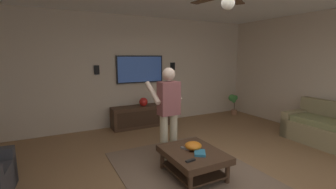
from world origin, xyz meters
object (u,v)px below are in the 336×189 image
Objects in this scene: vase_round at (143,102)px; wall_speaker_left at (173,66)px; coffee_table at (193,157)px; tv at (140,69)px; potted_plant_short at (233,101)px; media_console at (144,116)px; remote_black at (190,160)px; bowl at (193,146)px; remote_white at (197,144)px; remote_grey at (185,148)px; person_standing at (168,108)px; book at (200,153)px; wall_speaker_right at (97,70)px.

wall_speaker_left is (0.29, -1.02, 0.88)m from vase_round.
tv is (3.02, -0.31, 1.19)m from coffee_table.
vase_round is (0.10, 2.98, 0.23)m from potted_plant_short.
media_console is 11.33× the size of remote_black.
remote_white is at bearing -52.80° from bowl.
bowl is at bearing -37.17° from remote_white.
remote_white is 1.00× the size of remote_grey.
vase_round is (2.62, -0.35, 0.25)m from remote_grey.
person_standing is at bearing 7.67° from bowl.
wall_speaker_left reaches higher than vase_round.
person_standing is at bearing -9.89° from media_console.
potted_plant_short is 4.28× the size of remote_white.
vase_round reaches higher than book.
potted_plant_short reaches higher than remote_black.
tv is at bearing -12.00° from person_standing.
potted_plant_short reaches higher than remote_grey.
remote_black is at bearing -28.34° from book.
wall_speaker_right is (3.03, 0.81, 1.20)m from coffee_table.
remote_black is 0.68× the size of wall_speaker_right.
book is 1.00× the size of wall_speaker_right.
tv is at bearing -5.96° from vase_round.
remote_black is (-0.34, 0.27, -0.05)m from bowl.
bowl is 1.19× the size of vase_round.
bowl is 2.70m from vase_round.
coffee_table is at bearing 43.72° from remote_black.
bowl is at bearing 128.76° from potted_plant_short.
remote_grey is at bearing -127.04° from book.
remote_black is at bearing 166.83° from person_standing.
coffee_table is 2.79m from media_console.
wall_speaker_right is at bearing 90.00° from wall_speaker_left.
bowl is 1.19× the size of book.
wall_speaker_left is (3.03, -1.29, 1.24)m from coffee_table.
person_standing is (0.72, 0.05, 0.64)m from coffee_table.
remote_black reaches higher than coffee_table.
wall_speaker_right is at bearing 15.92° from bowl.
remote_white is (-2.47, 3.07, -0.02)m from potted_plant_short.
coffee_table is 0.78× the size of tv.
wall_speaker_left is at bearing 90.77° from tv.
tv is at bearing 82.71° from potted_plant_short.
media_console is 7.73× the size of vase_round.
wall_speaker_left reaches higher than remote_black.
bowl is at bearing -175.47° from person_standing.
person_standing is 1.01m from book.
remote_black is at bearing -170.04° from wall_speaker_right.
bowl is 0.19m from remote_white.
remote_white is 0.61m from remote_black.
coffee_table is 3.52m from wall_speaker_left.
media_console is at bearing 104.42° from wall_speaker_left.
wall_speaker_left reaches higher than book.
potted_plant_short is at bearing -63.03° from person_standing.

